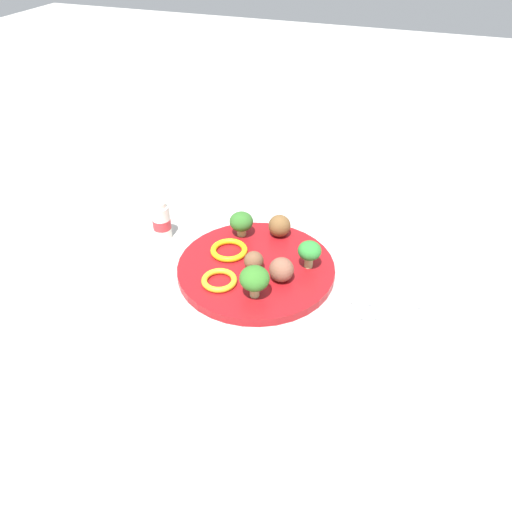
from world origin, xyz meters
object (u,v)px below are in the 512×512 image
Objects in this scene: plate at (256,269)px; pepper_ring_near_rim at (219,280)px; meatball_far_rim at (255,261)px; meatball_back_left at (281,270)px; meatball_back_right at (280,226)px; yogurt_bottle at (162,221)px; fork at (389,317)px; napkin at (394,313)px; broccoli_floret_back_right at (309,251)px; broccoli_floret_back_left at (241,222)px; knife at (390,303)px; broccoli_floret_mid_right at (254,279)px; pepper_ring_far_rim at (229,250)px.

pepper_ring_near_rim is at bearing 58.22° from plate.
pepper_ring_near_rim is (0.04, 0.06, -0.01)m from meatball_far_rim.
meatball_back_left is 1.00× the size of meatball_back_right.
yogurt_bottle reaches higher than meatball_back_left.
plate is at bearing -121.78° from pepper_ring_near_rim.
plate is at bearing 168.16° from yogurt_bottle.
fork is 1.56× the size of yogurt_bottle.
yogurt_bottle is (0.46, -0.07, 0.03)m from napkin.
fork is at bearing 173.28° from meatball_back_left.
meatball_back_left is (0.03, 0.05, -0.01)m from broccoli_floret_back_right.
yogurt_bottle is (0.45, -0.09, 0.03)m from fork.
yogurt_bottle is (0.27, -0.07, -0.00)m from meatball_back_left.
broccoli_floret_back_left is at bearing -42.59° from meatball_back_left.
meatball_back_right is at bearing -164.62° from yogurt_bottle.
yogurt_bottle is (0.17, -0.11, 0.01)m from pepper_ring_near_rim.
meatball_back_left reaches higher than knife.
broccoli_floret_mid_right reaches higher than knife.
meatball_far_rim is 0.51× the size of pepper_ring_far_rim.
meatball_back_right is 0.62× the size of pepper_ring_far_rim.
knife is at bearing -85.10° from fork.
broccoli_floret_back_left reaches higher than fork.
broccoli_floret_back_right is 0.11m from meatball_back_right.
meatball_back_right is (0.02, -0.18, -0.01)m from broccoli_floret_mid_right.
meatball_back_right is at bearing -93.55° from meatball_far_rim.
broccoli_floret_back_right reaches higher than fork.
pepper_ring_far_rim is 0.56× the size of fork.
knife is at bearing -61.83° from napkin.
meatball_back_left is at bearing 109.24° from meatball_back_right.
pepper_ring_far_rim is 0.31m from napkin.
knife is (0.01, -0.02, 0.00)m from napkin.
broccoli_floret_back_left is at bearing -22.78° from fork.
broccoli_floret_back_right is (-0.15, 0.05, 0.00)m from broccoli_floret_back_left.
broccoli_floret_mid_right is 0.12m from broccoli_floret_back_right.
broccoli_floret_mid_right is at bearing 152.74° from yogurt_bottle.
meatball_back_right reaches higher than pepper_ring_far_rim.
yogurt_bottle is (0.24, -0.12, -0.02)m from broccoli_floret_mid_right.
meatball_back_left reaches higher than fork.
knife is at bearing 177.66° from plate.
meatball_back_right is 0.55× the size of yogurt_bottle.
plate is 0.10m from broccoli_floret_back_right.
pepper_ring_near_rim reaches higher than knife.
plate is at bearing 126.16° from broccoli_floret_back_left.
meatball_back_right reaches higher than pepper_ring_near_rim.
yogurt_bottle is at bearing -27.26° from broccoli_floret_mid_right.
meatball_far_rim is at bearing 165.42° from yogurt_bottle.
broccoli_floret_back_left is 0.11m from meatball_far_rim.
broccoli_floret_mid_right is 0.18m from broccoli_floret_back_left.
broccoli_floret_mid_right is 0.27m from yogurt_bottle.
meatball_back_right is 0.35× the size of fork.
plate is 4.59× the size of pepper_ring_near_rim.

